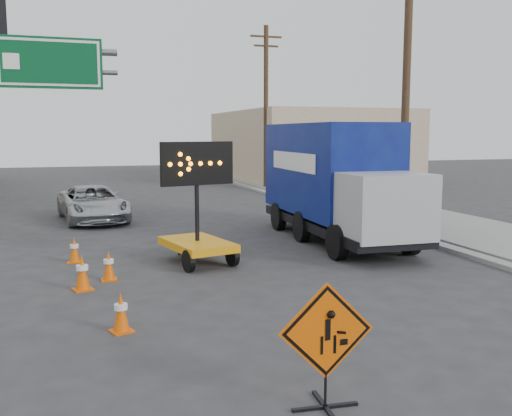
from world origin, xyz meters
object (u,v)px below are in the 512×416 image
construction_sign (326,342)px  pickup_truck (93,203)px  arrow_board (197,236)px  box_truck (335,188)px

construction_sign → pickup_truck: bearing=102.2°
arrow_board → pickup_truck: 8.12m
construction_sign → pickup_truck: (-1.98, 15.59, -0.16)m
box_truck → arrow_board: bearing=-157.2°
construction_sign → box_truck: box_truck is taller
pickup_truck → box_truck: size_ratio=0.62×
arrow_board → construction_sign: bearing=-104.5°
arrow_board → pickup_truck: size_ratio=0.65×
box_truck → pickup_truck: bearing=139.4°
arrow_board → box_truck: bearing=7.7°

